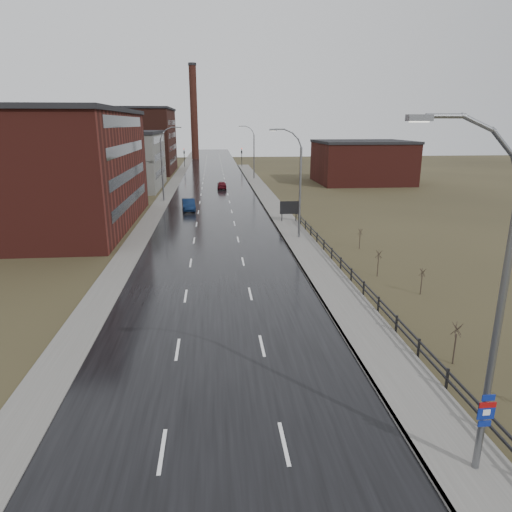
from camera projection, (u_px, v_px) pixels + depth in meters
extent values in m
cube|color=black|center=(215.00, 202.00, 70.76)|extent=(14.00, 300.00, 0.06)
cube|color=#595651|center=(299.00, 240.00, 47.62)|extent=(3.20, 180.00, 0.18)
cube|color=slate|center=(284.00, 240.00, 47.48)|extent=(0.16, 180.00, 0.18)
cube|color=#595651|center=(161.00, 203.00, 70.03)|extent=(2.40, 260.00, 0.12)
cube|color=#471914|center=(32.00, 171.00, 52.74)|extent=(22.00, 28.00, 13.00)
cube|color=black|center=(24.00, 110.00, 50.86)|extent=(22.44, 28.56, 0.50)
cube|color=black|center=(131.00, 200.00, 54.70)|extent=(0.06, 22.40, 1.20)
cube|color=black|center=(129.00, 175.00, 53.86)|extent=(0.06, 22.40, 1.20)
cube|color=black|center=(127.00, 149.00, 53.02)|extent=(0.06, 22.40, 1.20)
cube|color=black|center=(125.00, 122.00, 52.18)|extent=(0.06, 22.40, 1.20)
cube|color=slate|center=(117.00, 161.00, 84.98)|extent=(16.00, 20.00, 10.00)
cube|color=black|center=(114.00, 132.00, 83.51)|extent=(16.32, 20.40, 0.50)
cube|color=black|center=(161.00, 172.00, 86.25)|extent=(0.06, 16.00, 1.20)
cube|color=black|center=(160.00, 156.00, 85.41)|extent=(0.06, 16.00, 1.20)
cube|color=black|center=(159.00, 139.00, 84.57)|extent=(0.06, 16.00, 1.20)
cube|color=#331611|center=(119.00, 142.00, 112.51)|extent=(26.00, 24.00, 15.00)
cube|color=black|center=(117.00, 109.00, 110.34)|extent=(26.52, 24.48, 0.50)
cube|color=black|center=(173.00, 160.00, 114.93)|extent=(0.06, 19.20, 1.20)
cube|color=black|center=(173.00, 148.00, 114.09)|extent=(0.06, 19.20, 1.20)
cube|color=black|center=(172.00, 135.00, 113.25)|extent=(0.06, 19.20, 1.20)
cube|color=black|center=(172.00, 123.00, 112.41)|extent=(0.06, 19.20, 1.20)
cube|color=#471914|center=(362.00, 163.00, 93.38)|extent=(18.00, 16.00, 8.00)
cube|color=black|center=(363.00, 142.00, 92.20)|extent=(18.36, 16.32, 0.50)
cylinder|color=#331611|center=(194.00, 113.00, 152.08)|extent=(2.40, 2.40, 30.00)
cylinder|color=black|center=(192.00, 64.00, 147.80)|extent=(2.70, 2.70, 0.80)
cylinder|color=slate|center=(495.00, 343.00, 14.71)|extent=(0.24, 0.24, 10.00)
cylinder|color=slate|center=(503.00, 143.00, 12.89)|extent=(0.91, 0.14, 0.91)
cylinder|color=slate|center=(478.00, 123.00, 12.67)|extent=(1.12, 0.14, 0.57)
cylinder|color=slate|center=(446.00, 116.00, 12.53)|extent=(1.15, 0.14, 0.14)
cube|color=slate|center=(419.00, 118.00, 12.48)|extent=(0.70, 0.28, 0.18)
cube|color=silver|center=(419.00, 122.00, 12.50)|extent=(0.50, 0.20, 0.04)
cube|color=navy|center=(489.00, 398.00, 15.14)|extent=(0.45, 0.04, 0.22)
cube|color=navy|center=(486.00, 411.00, 15.28)|extent=(0.60, 0.04, 0.65)
cube|color=maroon|center=(488.00, 405.00, 15.21)|extent=(0.60, 0.04, 0.20)
cube|color=navy|center=(484.00, 424.00, 15.42)|extent=(0.45, 0.04, 0.22)
cube|color=silver|center=(487.00, 412.00, 15.28)|extent=(0.26, 0.02, 0.22)
cylinder|color=slate|center=(300.00, 194.00, 47.29)|extent=(0.24, 0.24, 9.50)
cylinder|color=slate|center=(300.00, 143.00, 45.83)|extent=(0.51, 0.14, 0.98)
cylinder|color=slate|center=(295.00, 136.00, 45.59)|extent=(0.81, 0.14, 0.81)
cylinder|color=slate|center=(288.00, 131.00, 45.39)|extent=(0.98, 0.14, 0.51)
cylinder|color=slate|center=(280.00, 129.00, 45.27)|extent=(1.01, 0.14, 0.14)
cube|color=slate|center=(273.00, 130.00, 45.22)|extent=(0.70, 0.28, 0.18)
cube|color=silver|center=(273.00, 131.00, 45.25)|extent=(0.50, 0.20, 0.04)
cylinder|color=slate|center=(162.00, 171.00, 70.64)|extent=(0.24, 0.24, 9.50)
cylinder|color=slate|center=(161.00, 136.00, 69.22)|extent=(0.51, 0.14, 0.98)
cylinder|color=slate|center=(164.00, 132.00, 69.06)|extent=(0.81, 0.14, 0.81)
cylinder|color=slate|center=(169.00, 128.00, 68.99)|extent=(0.98, 0.14, 0.51)
cylinder|color=slate|center=(174.00, 127.00, 69.02)|extent=(1.01, 0.14, 0.14)
cube|color=slate|center=(179.00, 128.00, 69.09)|extent=(0.70, 0.28, 0.18)
cube|color=silver|center=(179.00, 128.00, 69.12)|extent=(0.50, 0.20, 0.04)
cylinder|color=slate|center=(254.00, 157.00, 98.91)|extent=(0.24, 0.24, 9.50)
cylinder|color=slate|center=(253.00, 133.00, 97.45)|extent=(0.51, 0.14, 0.98)
cylinder|color=slate|center=(251.00, 129.00, 97.21)|extent=(0.81, 0.14, 0.81)
cylinder|color=slate|center=(248.00, 127.00, 97.01)|extent=(0.98, 0.14, 0.51)
cylinder|color=slate|center=(244.00, 126.00, 96.89)|extent=(1.01, 0.14, 0.14)
cube|color=slate|center=(240.00, 126.00, 96.84)|extent=(0.70, 0.28, 0.18)
cube|color=silver|center=(240.00, 127.00, 96.87)|extent=(0.50, 0.20, 0.04)
cube|color=black|center=(484.00, 420.00, 18.00)|extent=(0.10, 0.10, 1.10)
cube|color=black|center=(447.00, 379.00, 20.87)|extent=(0.10, 0.10, 1.10)
cube|color=black|center=(419.00, 348.00, 23.74)|extent=(0.10, 0.10, 1.10)
cube|color=black|center=(396.00, 324.00, 26.61)|extent=(0.10, 0.10, 1.10)
cube|color=black|center=(378.00, 305.00, 29.48)|extent=(0.10, 0.10, 1.10)
cube|color=black|center=(364.00, 289.00, 32.34)|extent=(0.10, 0.10, 1.10)
cube|color=black|center=(351.00, 275.00, 35.21)|extent=(0.10, 0.10, 1.10)
cube|color=black|center=(341.00, 264.00, 38.08)|extent=(0.10, 0.10, 1.10)
cube|color=black|center=(332.00, 254.00, 40.95)|extent=(0.10, 0.10, 1.10)
cube|color=black|center=(324.00, 245.00, 43.81)|extent=(0.10, 0.10, 1.10)
cube|color=black|center=(317.00, 238.00, 46.68)|extent=(0.10, 0.10, 1.10)
cube|color=black|center=(311.00, 231.00, 49.55)|extent=(0.10, 0.10, 1.10)
cube|color=black|center=(305.00, 225.00, 52.42)|extent=(0.10, 0.10, 1.10)
cube|color=black|center=(301.00, 220.00, 55.29)|extent=(0.10, 0.10, 1.10)
cube|color=black|center=(366.00, 286.00, 31.75)|extent=(0.08, 53.00, 0.10)
cube|color=black|center=(366.00, 291.00, 31.87)|extent=(0.08, 53.00, 0.10)
cylinder|color=#382D23|center=(454.00, 349.00, 23.07)|extent=(0.08, 0.08, 1.67)
cylinder|color=#382D23|center=(458.00, 329.00, 22.77)|extent=(0.04, 0.56, 0.66)
cylinder|color=#382D23|center=(457.00, 329.00, 22.81)|extent=(0.54, 0.21, 0.67)
cylinder|color=#382D23|center=(456.00, 329.00, 22.79)|extent=(0.32, 0.48, 0.68)
cylinder|color=#382D23|center=(457.00, 330.00, 22.74)|extent=(0.32, 0.48, 0.68)
cylinder|color=#382D23|center=(458.00, 330.00, 22.72)|extent=(0.54, 0.21, 0.67)
cylinder|color=#382D23|center=(421.00, 285.00, 32.57)|extent=(0.08, 0.08, 1.44)
cylinder|color=#382D23|center=(423.00, 272.00, 32.31)|extent=(0.04, 0.49, 0.57)
cylinder|color=#382D23|center=(422.00, 272.00, 32.36)|extent=(0.47, 0.19, 0.58)
cylinder|color=#382D23|center=(422.00, 272.00, 32.33)|extent=(0.28, 0.42, 0.59)
cylinder|color=#382D23|center=(422.00, 273.00, 32.28)|extent=(0.28, 0.42, 0.59)
cylinder|color=#382D23|center=(423.00, 273.00, 32.27)|extent=(0.47, 0.19, 0.58)
cylinder|color=#382D23|center=(378.00, 267.00, 36.38)|extent=(0.08, 0.08, 1.61)
cylinder|color=#382D23|center=(379.00, 254.00, 36.09)|extent=(0.04, 0.55, 0.64)
cylinder|color=#382D23|center=(379.00, 254.00, 36.13)|extent=(0.52, 0.21, 0.65)
cylinder|color=#382D23|center=(378.00, 254.00, 36.11)|extent=(0.31, 0.46, 0.65)
cylinder|color=#382D23|center=(378.00, 254.00, 36.05)|extent=(0.31, 0.46, 0.65)
cylinder|color=#382D23|center=(379.00, 254.00, 36.04)|extent=(0.52, 0.21, 0.65)
cylinder|color=#382D23|center=(360.00, 242.00, 44.39)|extent=(0.08, 0.08, 1.50)
cylinder|color=#382D23|center=(361.00, 232.00, 44.12)|extent=(0.04, 0.51, 0.60)
cylinder|color=#382D23|center=(360.00, 232.00, 44.17)|extent=(0.49, 0.20, 0.61)
cylinder|color=#382D23|center=(360.00, 232.00, 44.14)|extent=(0.29, 0.43, 0.61)
cylinder|color=#382D23|center=(360.00, 232.00, 44.09)|extent=(0.29, 0.43, 0.61)
cylinder|color=#382D23|center=(361.00, 232.00, 44.07)|extent=(0.49, 0.20, 0.61)
cube|color=black|center=(282.00, 215.00, 56.39)|extent=(0.10, 0.10, 1.80)
cube|color=black|center=(296.00, 215.00, 56.55)|extent=(0.10, 0.10, 1.80)
cube|color=silver|center=(289.00, 208.00, 56.15)|extent=(2.21, 0.08, 1.50)
cube|color=black|center=(289.00, 208.00, 56.11)|extent=(2.31, 0.04, 1.60)
cylinder|color=black|center=(184.00, 158.00, 126.69)|extent=(0.16, 0.16, 5.20)
imported|color=black|center=(184.00, 150.00, 126.09)|extent=(0.58, 2.73, 1.10)
sphere|color=#FF190C|center=(184.00, 149.00, 125.86)|extent=(0.18, 0.18, 0.18)
cylinder|color=black|center=(242.00, 157.00, 128.11)|extent=(0.16, 0.16, 5.20)
imported|color=black|center=(242.00, 150.00, 127.51)|extent=(0.58, 2.73, 1.10)
sphere|color=#FF190C|center=(242.00, 149.00, 127.29)|extent=(0.18, 0.18, 0.18)
imported|color=#0A1936|center=(189.00, 205.00, 63.95)|extent=(2.18, 5.02, 1.61)
imported|color=#4C0C14|center=(222.00, 185.00, 85.09)|extent=(1.72, 4.26, 1.45)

